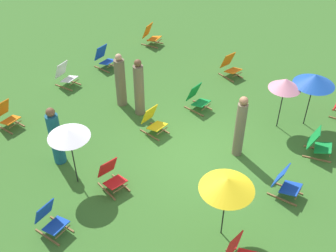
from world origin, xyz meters
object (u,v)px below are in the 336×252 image
Objects in this scene: deckchair_4 at (153,121)px; umbrella_3 at (69,133)px; umbrella_1 at (285,84)px; umbrella_2 at (315,80)px; umbrella_0 at (227,184)px; person_3 at (240,127)px; deckchair_11 at (151,35)px; deckchair_7 at (230,66)px; deckchair_8 at (65,75)px; deckchair_0 at (197,98)px; person_0 at (56,137)px; person_2 at (139,89)px; deckchair_1 at (111,176)px; deckchair_13 at (50,219)px; deckchair_6 at (104,58)px; person_1 at (120,81)px; deckchair_2 at (6,116)px; deckchair_3 at (318,144)px; deckchair_5 at (285,183)px.

deckchair_4 is 3.02m from umbrella_3.
deckchair_4 is 3.85m from umbrella_1.
deckchair_4 is 0.49× the size of umbrella_2.
person_3 reaches higher than umbrella_0.
deckchair_11 is at bearing 159.44° from person_3.
deckchair_11 is at bearing 24.64° from umbrella_3.
deckchair_4 is 1.00× the size of deckchair_11.
deckchair_11 is (0.23, 3.73, 0.00)m from deckchair_7.
deckchair_4 is 1.00× the size of deckchair_8.
deckchair_7 is 1.03× the size of deckchair_8.
deckchair_0 is 4.54m from person_0.
person_2 is at bearing -166.31° from person_3.
umbrella_1 reaches higher than deckchair_1.
umbrella_0 is (2.21, -3.08, 1.22)m from deckchair_13.
deckchair_13 is at bearing -175.66° from deckchair_0.
person_1 reaches higher than deckchair_6.
person_1 is at bearing 112.80° from umbrella_1.
deckchair_3 is (4.25, -7.81, 0.00)m from deckchair_2.
deckchair_6 and deckchair_13 have the same top height.
deckchair_0 is at bearing -7.27° from deckchair_4.
deckchair_3 is at bearing -63.07° from deckchair_2.
deckchair_13 is 0.49× the size of umbrella_2.
deckchair_3 is 6.04m from person_1.
deckchair_0 is 1.87m from person_2.
deckchair_2 and deckchair_8 have the same top height.
umbrella_3 is (-4.61, -3.44, 1.21)m from deckchair_6.
deckchair_4 is 4.16m from deckchair_13.
deckchair_7 is at bearing -32.45° from deckchair_2.
umbrella_3 is 3.62m from person_1.
deckchair_0 is 1.00× the size of deckchair_2.
deckchair_8 is (2.58, 0.32, 0.00)m from deckchair_2.
deckchair_2 is 7.50m from deckchair_7.
deckchair_1 and deckchair_8 have the same top height.
deckchair_0 is at bearing -2.11° from deckchair_13.
deckchair_11 is (4.30, 3.52, 0.00)m from deckchair_4.
person_0 reaches higher than umbrella_1.
deckchair_11 is 7.84m from umbrella_3.
deckchair_4 and deckchair_5 have the same top height.
deckchair_4 and deckchair_7 have the same top height.
deckchair_3 is 0.52× the size of umbrella_1.
person_3 is (-1.11, -2.06, 0.54)m from deckchair_0.
umbrella_2 is 0.96× the size of person_1.
deckchair_1 is at bearing 77.67° from person_2.
deckchair_2 is 0.50× the size of umbrella_1.
person_0 is 0.93× the size of person_2.
umbrella_0 is at bearing 111.74° from person_2.
deckchair_1 is 1.01× the size of deckchair_2.
deckchair_13 is at bearing 125.64° from umbrella_0.
person_2 reaches higher than person_1.
deckchair_11 is 1.00× the size of deckchair_13.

